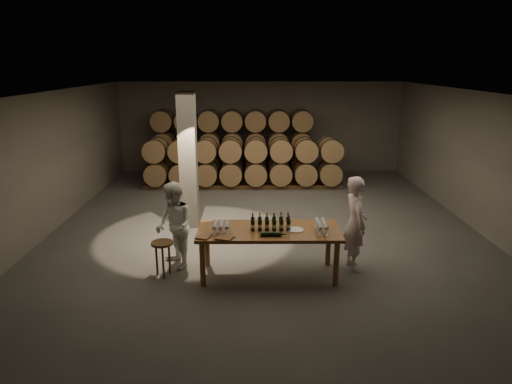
{
  "coord_description": "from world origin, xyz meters",
  "views": [
    {
      "loc": [
        -0.31,
        -10.31,
        3.83
      ],
      "look_at": [
        -0.22,
        -0.7,
        1.1
      ],
      "focal_mm": 32.0,
      "sensor_mm": 36.0,
      "label": 1
    }
  ],
  "objects_px": {
    "notebook_near": "(224,238)",
    "stool": "(162,248)",
    "person_man": "(355,223)",
    "tasting_table": "(269,235)",
    "plate": "(295,230)",
    "person_woman": "(174,226)",
    "bottle_cluster": "(270,224)"
  },
  "relations": [
    {
      "from": "notebook_near",
      "to": "stool",
      "type": "distance_m",
      "value": 1.3
    },
    {
      "from": "stool",
      "to": "person_man",
      "type": "distance_m",
      "value": 3.63
    },
    {
      "from": "tasting_table",
      "to": "person_man",
      "type": "bearing_deg",
      "value": 9.91
    },
    {
      "from": "stool",
      "to": "plate",
      "type": "bearing_deg",
      "value": -0.51
    },
    {
      "from": "person_man",
      "to": "person_woman",
      "type": "distance_m",
      "value": 3.43
    },
    {
      "from": "plate",
      "to": "person_man",
      "type": "relative_size",
      "value": 0.16
    },
    {
      "from": "tasting_table",
      "to": "plate",
      "type": "xyz_separation_m",
      "value": [
        0.48,
        -0.04,
        0.11
      ]
    },
    {
      "from": "bottle_cluster",
      "to": "person_woman",
      "type": "bearing_deg",
      "value": 168.89
    },
    {
      "from": "tasting_table",
      "to": "plate",
      "type": "height_order",
      "value": "plate"
    },
    {
      "from": "stool",
      "to": "person_woman",
      "type": "height_order",
      "value": "person_woman"
    },
    {
      "from": "notebook_near",
      "to": "person_woman",
      "type": "bearing_deg",
      "value": 158.79
    },
    {
      "from": "bottle_cluster",
      "to": "person_man",
      "type": "xyz_separation_m",
      "value": [
        1.61,
        0.28,
        -0.1
      ]
    },
    {
      "from": "bottle_cluster",
      "to": "plate",
      "type": "bearing_deg",
      "value": -6.99
    },
    {
      "from": "notebook_near",
      "to": "person_woman",
      "type": "xyz_separation_m",
      "value": [
        -1.0,
        0.82,
        -0.07
      ]
    },
    {
      "from": "plate",
      "to": "notebook_near",
      "type": "relative_size",
      "value": 1.13
    },
    {
      "from": "tasting_table",
      "to": "person_woman",
      "type": "bearing_deg",
      "value": 168.36
    },
    {
      "from": "tasting_table",
      "to": "person_woman",
      "type": "xyz_separation_m",
      "value": [
        -1.79,
        0.37,
        0.05
      ]
    },
    {
      "from": "tasting_table",
      "to": "person_man",
      "type": "xyz_separation_m",
      "value": [
        1.64,
        0.29,
        0.12
      ]
    },
    {
      "from": "stool",
      "to": "person_woman",
      "type": "bearing_deg",
      "value": 66.7
    },
    {
      "from": "plate",
      "to": "person_woman",
      "type": "relative_size",
      "value": 0.18
    },
    {
      "from": "bottle_cluster",
      "to": "person_woman",
      "type": "height_order",
      "value": "person_woman"
    },
    {
      "from": "notebook_near",
      "to": "tasting_table",
      "type": "bearing_deg",
      "value": 47.83
    },
    {
      "from": "person_woman",
      "to": "bottle_cluster",
      "type": "bearing_deg",
      "value": 48.91
    },
    {
      "from": "plate",
      "to": "person_man",
      "type": "xyz_separation_m",
      "value": [
        1.16,
        0.33,
        0.0
      ]
    },
    {
      "from": "notebook_near",
      "to": "person_man",
      "type": "distance_m",
      "value": 2.54
    },
    {
      "from": "plate",
      "to": "person_woman",
      "type": "bearing_deg",
      "value": 169.7
    },
    {
      "from": "tasting_table",
      "to": "bottle_cluster",
      "type": "xyz_separation_m",
      "value": [
        0.03,
        0.01,
        0.21
      ]
    },
    {
      "from": "tasting_table",
      "to": "person_woman",
      "type": "height_order",
      "value": "person_woman"
    },
    {
      "from": "bottle_cluster",
      "to": "person_woman",
      "type": "xyz_separation_m",
      "value": [
        -1.82,
        0.36,
        -0.17
      ]
    },
    {
      "from": "tasting_table",
      "to": "stool",
      "type": "relative_size",
      "value": 3.88
    },
    {
      "from": "tasting_table",
      "to": "bottle_cluster",
      "type": "distance_m",
      "value": 0.21
    },
    {
      "from": "person_woman",
      "to": "tasting_table",
      "type": "bearing_deg",
      "value": 48.39
    }
  ]
}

